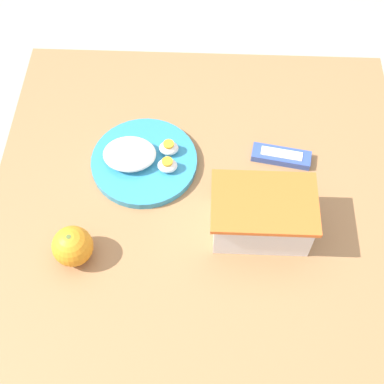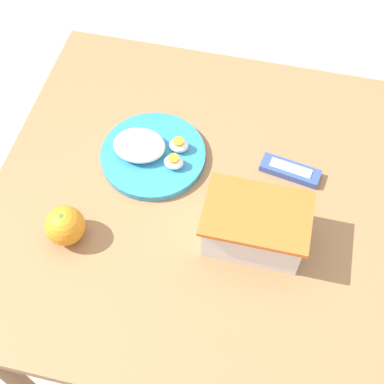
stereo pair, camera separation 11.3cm
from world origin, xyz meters
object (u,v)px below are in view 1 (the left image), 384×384
Objects in this scene: orange_fruit at (73,246)px; candy_bar at (281,156)px; rice_plate at (142,159)px; food_container at (262,216)px.

candy_bar is (-0.43, -0.26, -0.03)m from orange_fruit.
rice_plate is at bearing -116.20° from orange_fruit.
food_container is at bearing 149.46° from rice_plate.
rice_plate is 0.31m from candy_bar.
food_container reaches higher than orange_fruit.
rice_plate reaches higher than candy_bar.
rice_plate is 1.73× the size of candy_bar.
food_container is 2.55× the size of orange_fruit.
orange_fruit is at bearing 31.23° from candy_bar.
rice_plate is (0.26, -0.15, -0.03)m from food_container.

